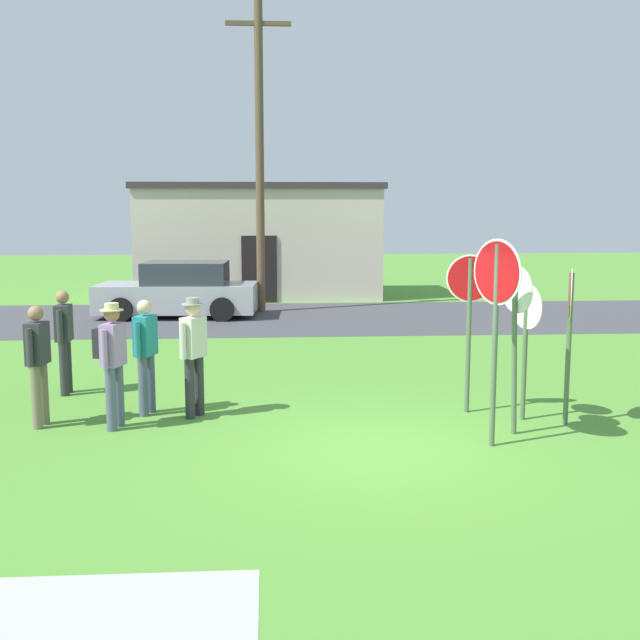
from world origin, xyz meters
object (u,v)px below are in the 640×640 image
Objects in this scene: utility_pole at (260,154)px; person_in_teal at (194,350)px; stop_sign_far_back at (516,323)px; stop_sign_leaning_left at (469,306)px; stop_sign_leaning_right at (570,320)px; stop_sign_low_front at (526,329)px; person_near_signs at (38,359)px; person_with_sunhat at (146,350)px; person_holding_notes at (112,356)px; stop_sign_tallest at (496,304)px; parked_car_on_street at (179,292)px; person_in_dark_shirt at (64,336)px.

person_in_teal is at bearing -94.48° from utility_pole.
stop_sign_leaning_left is (-0.32, 1.16, 0.07)m from stop_sign_far_back.
stop_sign_low_front is (-0.51, 0.29, -0.17)m from stop_sign_leaning_right.
person_near_signs is (-6.40, 0.80, -0.56)m from stop_sign_far_back.
utility_pole is 13.30m from stop_sign_far_back.
person_with_sunhat is 1.00× the size of person_near_signs.
person_holding_notes is (-1.05, -0.54, 0.03)m from person_in_teal.
stop_sign_leaning_right is 0.83× the size of stop_sign_tallest.
stop_sign_leaning_left is at bearing 86.51° from stop_sign_tallest.
stop_sign_low_front reaches higher than person_with_sunhat.
stop_sign_tallest is at bearing -66.62° from parked_car_on_street.
person_with_sunhat is (0.34, 0.73, -0.06)m from person_holding_notes.
person_in_teal is 1.03× the size of person_with_sunhat.
parked_car_on_street is 8.97m from person_in_dark_shirt.
person_holding_notes is 1.03× the size of person_near_signs.
person_in_teal is at bearing 171.69° from stop_sign_leaning_right.
stop_sign_leaning_right is 1.29× the size of person_near_signs.
stop_sign_tallest is 1.51× the size of person_in_teal.
stop_sign_leaning_right reaches higher than person_in_dark_shirt.
person_holding_notes reaches higher than person_in_dark_shirt.
stop_sign_leaning_left is at bearing -13.99° from person_in_dark_shirt.
person_holding_notes is at bearing -174.01° from stop_sign_leaning_left.
stop_sign_leaning_left is (0.10, 1.65, -0.24)m from stop_sign_tallest.
person_holding_notes is 0.81m from person_with_sunhat.
utility_pole reaches higher than stop_sign_leaning_left.
parked_car_on_street is (-2.23, -0.88, -3.78)m from utility_pole.
person_in_teal is (-4.69, 0.47, -0.33)m from stop_sign_low_front.
person_with_sunhat is (-4.60, 1.85, -0.87)m from stop_sign_tallest.
stop_sign_low_front is (0.80, 1.20, -0.51)m from stop_sign_tallest.
person_holding_notes is (-6.25, 0.22, -0.47)m from stop_sign_leaning_right.
stop_sign_leaning_left reaches higher than stop_sign_low_front.
parked_car_on_street is at bearing 84.49° from person_in_dark_shirt.
utility_pole reaches higher than person_near_signs.
stop_sign_leaning_left is at bearing -2.42° from person_with_sunhat.
utility_pole is at bearing 103.04° from stop_sign_tallest.
stop_sign_leaning_right is at bearing 34.73° from stop_sign_tallest.
person_in_dark_shirt is (-0.86, -8.92, 0.26)m from parked_car_on_street.
person_with_sunhat is (-4.71, 0.20, -0.63)m from stop_sign_leaning_left.
stop_sign_leaning_left is 1.38× the size of person_with_sunhat.
person_in_dark_shirt and person_near_signs have the same top height.
utility_pole is 3.25× the size of stop_sign_tallest.
utility_pole is 5.07× the size of person_in_dark_shirt.
person_with_sunhat is at bearing -98.15° from utility_pole.
person_in_dark_shirt is 1.91m from person_near_signs.
stop_sign_leaning_right is at bearing -2.00° from person_holding_notes.
stop_sign_low_front is (0.70, -0.46, -0.27)m from stop_sign_leaning_left.
stop_sign_low_front is 5.75m from person_holding_notes.
utility_pole is 4.47m from parked_car_on_street.
stop_sign_far_back is at bearing -64.05° from parked_car_on_street.
person_in_dark_shirt is at bearing 119.13° from person_holding_notes.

